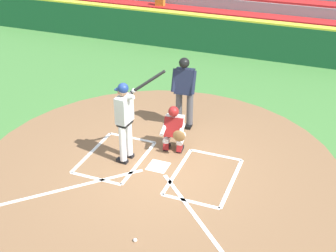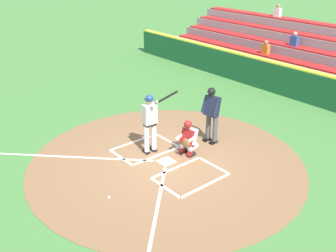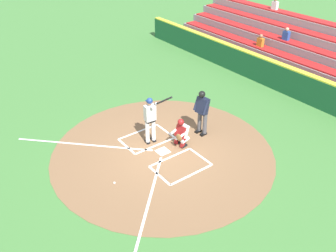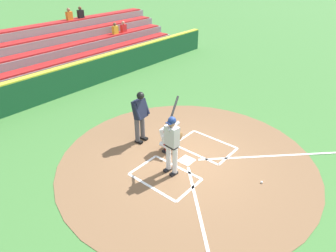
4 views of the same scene
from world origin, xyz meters
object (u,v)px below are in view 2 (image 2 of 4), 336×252
Objects in this scene: catcher at (188,137)px; baseball at (109,197)px; plate_umpire at (212,111)px; batter at (150,120)px.

baseball is (-0.43, 3.07, -0.55)m from catcher.
plate_umpire is 4.36m from baseball.
catcher is 3.15m from baseball.
plate_umpire reaches higher than baseball.
catcher is 0.61× the size of plate_umpire.
batter reaches higher than catcher.
catcher reaches higher than baseball.
catcher is (-0.82, -0.78, -0.51)m from batter.
plate_umpire is at bearing -81.87° from baseball.
catcher is at bearing -81.96° from baseball.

